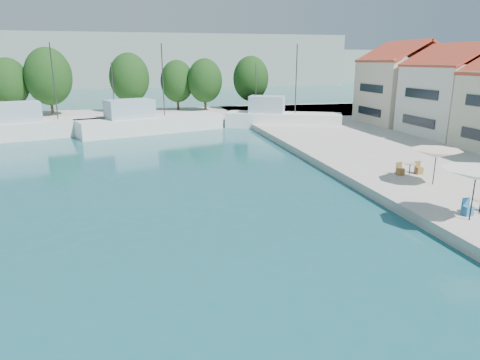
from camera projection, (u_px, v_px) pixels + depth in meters
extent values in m
cube|color=#AEA79D|center=(133.00, 117.00, 60.42)|extent=(90.00, 16.00, 0.60)
cube|color=gray|center=(65.00, 61.00, 140.70)|extent=(180.00, 40.00, 16.00)
cube|color=gray|center=(254.00, 66.00, 175.40)|extent=(140.00, 40.00, 12.00)
cube|color=silver|center=(456.00, 100.00, 43.00)|extent=(8.00, 8.50, 7.00)
pyramid|color=red|center=(463.00, 45.00, 41.58)|extent=(8.40, 8.80, 1.80)
cube|color=beige|center=(403.00, 92.00, 51.38)|extent=(8.60, 8.50, 7.50)
pyramid|color=red|center=(408.00, 43.00, 49.88)|extent=(9.00, 8.80, 1.80)
cube|color=silver|center=(43.00, 130.00, 46.07)|extent=(16.97, 8.93, 2.20)
cube|color=#96ACBA|center=(15.00, 112.00, 44.30)|extent=(5.68, 4.60, 2.00)
cylinder|color=#2D2D2D|center=(54.00, 81.00, 45.49)|extent=(0.12, 0.12, 8.00)
cube|color=silver|center=(152.00, 126.00, 49.10)|extent=(16.94, 9.43, 2.20)
cube|color=#96ACBA|center=(129.00, 109.00, 47.27)|extent=(5.74, 4.73, 2.00)
cylinder|color=#2D2D2D|center=(163.00, 80.00, 48.58)|extent=(0.12, 0.12, 8.00)
cylinder|color=#2D2D2D|center=(113.00, 91.00, 45.88)|extent=(0.10, 0.10, 6.00)
cube|color=white|center=(283.00, 122.00, 52.38)|extent=(14.11, 8.96, 2.20)
cube|color=#96ACBA|center=(267.00, 104.00, 52.20)|extent=(4.92, 4.23, 2.00)
cylinder|color=#2D2D2D|center=(296.00, 79.00, 50.76)|extent=(0.12, 0.12, 8.00)
cylinder|color=#2D2D2D|center=(256.00, 87.00, 51.91)|extent=(0.10, 0.10, 6.00)
cylinder|color=#3F2B19|center=(11.00, 104.00, 57.93)|extent=(0.36, 0.36, 3.46)
ellipsoid|color=black|center=(8.00, 83.00, 57.19)|extent=(5.25, 5.25, 6.57)
cylinder|color=#3F2B19|center=(51.00, 101.00, 58.71)|extent=(0.36, 0.36, 4.06)
ellipsoid|color=black|center=(48.00, 76.00, 57.84)|extent=(6.17, 6.17, 7.71)
cylinder|color=#3F2B19|center=(131.00, 99.00, 63.35)|extent=(0.36, 0.36, 3.78)
ellipsoid|color=black|center=(129.00, 78.00, 62.54)|extent=(5.74, 5.74, 7.18)
cylinder|color=#3F2B19|center=(178.00, 99.00, 65.75)|extent=(0.36, 0.36, 3.32)
ellipsoid|color=black|center=(177.00, 81.00, 65.03)|extent=(5.05, 5.05, 6.31)
cylinder|color=#3F2B19|center=(205.00, 99.00, 64.80)|extent=(0.36, 0.36, 3.42)
ellipsoid|color=black|center=(205.00, 81.00, 64.07)|extent=(5.20, 5.20, 6.51)
cylinder|color=#3F2B19|center=(251.00, 98.00, 66.63)|extent=(0.36, 0.36, 3.59)
ellipsoid|color=black|center=(251.00, 79.00, 65.85)|extent=(5.45, 5.45, 6.82)
cylinder|color=black|center=(473.00, 195.00, 20.05)|extent=(0.06, 0.06, 2.49)
cone|color=silver|center=(476.00, 175.00, 19.78)|extent=(3.13, 3.13, 0.50)
cylinder|color=black|center=(435.00, 167.00, 26.00)|extent=(0.06, 0.06, 2.17)
cone|color=beige|center=(436.00, 154.00, 25.78)|extent=(2.94, 2.94, 0.50)
cylinder|color=black|center=(480.00, 207.00, 21.07)|extent=(0.06, 0.06, 0.74)
cube|color=#27689F|center=(467.00, 211.00, 20.96)|extent=(0.42, 0.42, 0.46)
cylinder|color=black|center=(410.00, 169.00, 28.46)|extent=(0.06, 0.06, 0.74)
cylinder|color=tan|center=(410.00, 164.00, 28.36)|extent=(0.70, 0.70, 0.04)
cube|color=brown|center=(419.00, 170.00, 28.65)|extent=(0.42, 0.42, 0.46)
cube|color=brown|center=(400.00, 172.00, 28.34)|extent=(0.42, 0.42, 0.46)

